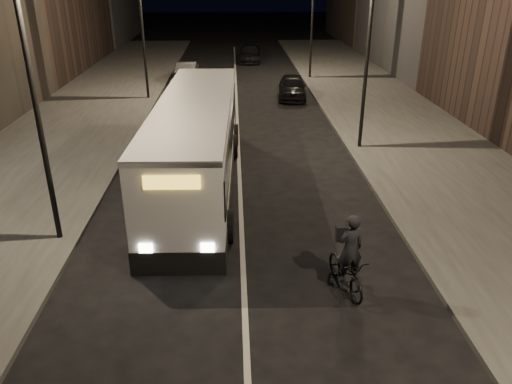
{
  "coord_description": "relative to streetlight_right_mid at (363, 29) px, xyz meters",
  "views": [
    {
      "loc": [
        -0.18,
        -9.67,
        7.72
      ],
      "look_at": [
        0.45,
        4.1,
        1.5
      ],
      "focal_mm": 35.0,
      "sensor_mm": 36.0,
      "label": 1
    }
  ],
  "objects": [
    {
      "name": "cyclist_on_bicycle",
      "position": [
        -2.68,
        -10.9,
        -4.61
      ],
      "size": [
        1.12,
        2.06,
        2.26
      ],
      "rotation": [
        0.0,
        0.0,
        0.23
      ],
      "color": "black",
      "rests_on": "ground"
    },
    {
      "name": "streetlight_right_far",
      "position": [
        0.0,
        16.0,
        0.0
      ],
      "size": [
        1.2,
        0.44,
        8.12
      ],
      "color": "black",
      "rests_on": "sidewalk_right"
    },
    {
      "name": "sidewalk_right",
      "position": [
        3.17,
        2.0,
        -5.28
      ],
      "size": [
        7.0,
        70.0,
        0.16
      ],
      "primitive_type": "cube",
      "color": "#353533",
      "rests_on": "ground"
    },
    {
      "name": "sidewalk_left",
      "position": [
        -13.83,
        2.0,
        -5.28
      ],
      "size": [
        7.0,
        70.0,
        0.16
      ],
      "primitive_type": "cube",
      "color": "#353533",
      "rests_on": "ground"
    },
    {
      "name": "car_far",
      "position": [
        -3.98,
        24.0,
        -4.66
      ],
      "size": [
        2.31,
        4.98,
        1.41
      ],
      "primitive_type": "imported",
      "rotation": [
        0.0,
        0.0,
        -0.07
      ],
      "color": "black",
      "rests_on": "ground"
    },
    {
      "name": "streetlight_right_mid",
      "position": [
        0.0,
        0.0,
        0.0
      ],
      "size": [
        1.2,
        0.44,
        8.12
      ],
      "color": "black",
      "rests_on": "sidewalk_right"
    },
    {
      "name": "car_mid",
      "position": [
        -8.93,
        16.28,
        -4.68
      ],
      "size": [
        1.51,
        4.14,
        1.35
      ],
      "primitive_type": "imported",
      "rotation": [
        0.0,
        0.0,
        3.12
      ],
      "color": "#37383A",
      "rests_on": "ground"
    },
    {
      "name": "streetlight_left_far",
      "position": [
        -10.66,
        10.0,
        0.0
      ],
      "size": [
        1.2,
        0.44,
        8.12
      ],
      "color": "black",
      "rests_on": "sidewalk_left"
    },
    {
      "name": "streetlight_left_near",
      "position": [
        -10.66,
        -8.0,
        0.0
      ],
      "size": [
        1.2,
        0.44,
        8.12
      ],
      "color": "black",
      "rests_on": "sidewalk_left"
    },
    {
      "name": "city_bus",
      "position": [
        -6.93,
        -3.86,
        -3.54
      ],
      "size": [
        3.2,
        12.49,
        3.34
      ],
      "rotation": [
        0.0,
        0.0,
        -0.03
      ],
      "color": "silver",
      "rests_on": "ground"
    },
    {
      "name": "car_near",
      "position": [
        -1.73,
        10.11,
        -4.63
      ],
      "size": [
        2.12,
        4.43,
        1.46
      ],
      "primitive_type": "imported",
      "rotation": [
        0.0,
        0.0,
        -0.09
      ],
      "color": "black",
      "rests_on": "ground"
    },
    {
      "name": "ground",
      "position": [
        -5.33,
        -12.0,
        -5.36
      ],
      "size": [
        180.0,
        180.0,
        0.0
      ],
      "primitive_type": "plane",
      "color": "black",
      "rests_on": "ground"
    }
  ]
}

